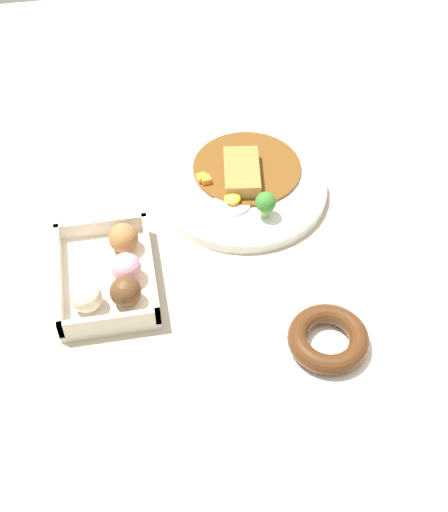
% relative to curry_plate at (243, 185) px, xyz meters
% --- Properties ---
extents(ground_plane, '(1.60, 1.60, 0.00)m').
position_rel_curry_plate_xyz_m(ground_plane, '(-0.11, 0.10, -0.01)').
color(ground_plane, '#B2A893').
extents(curry_plate, '(0.29, 0.29, 0.06)m').
position_rel_curry_plate_xyz_m(curry_plate, '(0.00, 0.00, 0.00)').
color(curry_plate, white).
rests_on(curry_plate, ground_plane).
extents(donut_box, '(0.20, 0.15, 0.06)m').
position_rel_curry_plate_xyz_m(donut_box, '(-0.17, 0.24, 0.01)').
color(donut_box, beige).
rests_on(donut_box, ground_plane).
extents(chocolate_ring_donut, '(0.14, 0.14, 0.03)m').
position_rel_curry_plate_xyz_m(chocolate_ring_donut, '(-0.33, -0.06, 0.00)').
color(chocolate_ring_donut, white).
rests_on(chocolate_ring_donut, ground_plane).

